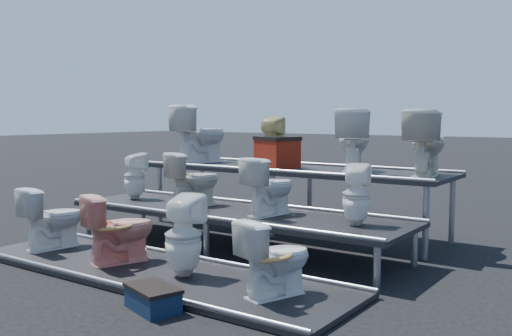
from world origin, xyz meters
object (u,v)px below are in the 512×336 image
Objects in this scene: toilet_6 at (270,186)px; toilet_7 at (356,195)px; toilet_0 at (53,217)px; toilet_8 at (200,134)px; toilet_11 at (426,143)px; red_crate at (277,154)px; toilet_3 at (275,257)px; toilet_9 at (271,141)px; toilet_5 at (194,179)px; step_stool at (153,300)px; toilet_1 at (120,228)px; toilet_2 at (184,236)px; toilet_10 at (353,140)px; toilet_4 at (135,176)px.

toilet_7 is at bearing -170.84° from toilet_6.
toilet_8 reaches higher than toilet_0.
toilet_11 is 1.49× the size of red_crate.
toilet_3 is 1.27× the size of red_crate.
toilet_0 is at bearing 56.91° from toilet_9.
toilet_6 is 1.04m from toilet_7.
toilet_5 is 2.52m from step_stool.
toilet_9 is 3.67m from step_stool.
toilet_11 is at bearing -131.16° from toilet_5.
toilet_1 is 2.97m from toilet_8.
toilet_3 is at bearing 169.04° from toilet_2.
toilet_10 is (2.48, 0.00, -0.04)m from toilet_8.
toilet_7 is at bearing 137.45° from toilet_9.
toilet_9 reaches higher than toilet_5.
toilet_10 is 3.52m from step_stool.
toilet_9 is (-1.88, 1.30, 0.44)m from toilet_7.
toilet_6 reaches higher than step_stool.
toilet_0 is 1.11m from toilet_1.
toilet_2 reaches higher than toilet_3.
toilet_10 is at bearing -126.08° from toilet_0.
toilet_8 is at bearing -23.36° from toilet_10.
toilet_10 is 1.66× the size of step_stool.
step_stool is at bearing 51.22° from toilet_7.
toilet_11 is (3.36, 2.60, 0.83)m from toilet_0.
toilet_2 is 1.24× the size of toilet_7.
toilet_7 is 0.79× the size of toilet_10.
toilet_4 is 1.88m from toilet_9.
toilet_1 is 1.38× the size of red_crate.
toilet_2 is at bearing 132.00° from step_stool.
toilet_11 is 1.64× the size of step_stool.
toilet_0 is 2.47m from toilet_6.
red_crate is 3.50m from step_stool.
toilet_6 is 2.15m from step_stool.
toilet_11 is at bearing -111.01° from toilet_1.
toilet_10 is at bearing -135.05° from toilet_4.
red_crate reaches higher than toilet_3.
toilet_10 is 1.02× the size of toilet_11.
toilet_6 is 1.04× the size of toilet_7.
toilet_3 is (2.99, 0.00, -0.03)m from toilet_0.
toilet_5 is 1.11m from toilet_6.
toilet_6 is (-0.93, 1.30, 0.40)m from toilet_3.
toilet_9 reaches higher than toilet_7.
toilet_1 is at bearing 116.66° from toilet_5.
toilet_10 is at bearing -96.89° from toilet_6.
toilet_0 is at bearing 101.75° from toilet_8.
toilet_11 is at bearing 172.08° from toilet_9.
toilet_1 is 1.89m from toilet_3.
toilet_2 reaches higher than toilet_1.
toilet_0 is at bearing 23.44° from toilet_10.
toilet_4 reaches higher than step_stool.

